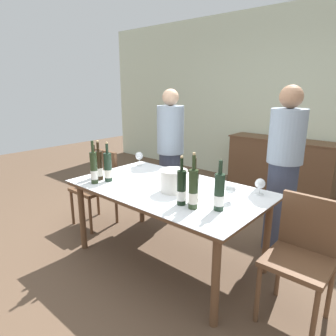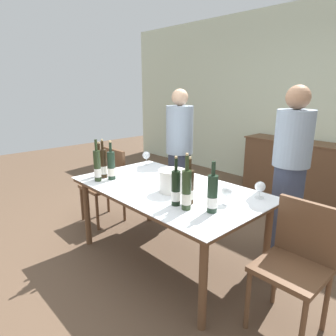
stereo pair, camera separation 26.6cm
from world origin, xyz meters
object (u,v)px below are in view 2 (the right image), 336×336
ice_bucket (172,180)px  wine_bottle_0 (186,191)px  wine_bottle_3 (100,164)px  wine_bottle_4 (176,189)px  wine_bottle_1 (189,188)px  wine_bottle_2 (212,195)px  wine_bottle_5 (97,167)px  chair_right_end (297,257)px  person_guest_left (289,176)px  sideboard_cabinet (298,169)px  dining_table (168,194)px  wine_glass_0 (227,192)px  wine_glass_1 (260,187)px  wine_bottle_6 (103,164)px  wine_glass_2 (146,155)px  wine_bottle_7 (111,166)px  chair_left_end (108,180)px  person_host (179,154)px

ice_bucket → wine_bottle_0: bearing=-28.3°
wine_bottle_3 → wine_bottle_4: bearing=1.1°
wine_bottle_1 → wine_bottle_2: 0.23m
wine_bottle_5 → chair_right_end: bearing=14.3°
wine_bottle_3 → person_guest_left: size_ratio=0.21×
sideboard_cabinet → dining_table: size_ratio=0.92×
sideboard_cabinet → wine_glass_0: (0.56, -2.55, 0.41)m
wine_glass_1 → wine_bottle_6: bearing=-154.9°
sideboard_cabinet → wine_bottle_4: bearing=-83.9°
chair_right_end → wine_glass_2: bearing=172.1°
wine_bottle_1 → ice_bucket: bearing=162.9°
dining_table → wine_bottle_2: (0.62, -0.14, 0.20)m
sideboard_cabinet → wine_glass_1: bearing=-73.6°
wine_bottle_0 → wine_bottle_1: wine_bottle_0 is taller
wine_bottle_7 → sideboard_cabinet: bearing=78.3°
wine_bottle_6 → wine_bottle_3: bearing=173.7°
sideboard_cabinet → wine_glass_0: 2.65m
wine_bottle_0 → sideboard_cabinet: bearing=98.3°
wine_bottle_0 → chair_left_end: (-1.64, 0.32, -0.37)m
dining_table → wine_bottle_1: size_ratio=4.74×
dining_table → wine_glass_0: size_ratio=12.13×
wine_bottle_2 → sideboard_cabinet: bearing=101.8°
wine_bottle_4 → person_guest_left: size_ratio=0.24×
wine_bottle_5 → wine_glass_2: size_ratio=2.52×
wine_bottle_2 → wine_bottle_3: bearing=-174.9°
wine_bottle_7 → person_guest_left: person_guest_left is taller
chair_right_end → chair_left_end: (-2.36, 0.00, -0.01)m
wine_glass_0 → wine_glass_2: size_ratio=0.91×
person_guest_left → ice_bucket: bearing=-122.8°
wine_bottle_3 → wine_bottle_6: wine_bottle_6 is taller
chair_right_end → wine_glass_1: bearing=148.8°
person_guest_left → wine_bottle_5: bearing=-136.2°
wine_bottle_5 → wine_bottle_7: bearing=70.8°
ice_bucket → wine_glass_1: bearing=35.1°
wine_bottle_0 → wine_glass_1: bearing=67.9°
dining_table → person_host: 1.09m
wine_bottle_5 → person_host: size_ratio=0.26×
wine_bottle_4 → chair_left_end: wine_bottle_4 is taller
dining_table → wine_bottle_3: size_ratio=5.08×
wine_bottle_1 → chair_left_end: wine_bottle_1 is taller
ice_bucket → wine_glass_1: 0.73m
wine_bottle_4 → person_guest_left: bearing=72.1°
wine_glass_2 → wine_bottle_0: bearing=-26.1°
wine_bottle_4 → wine_glass_1: bearing=59.4°
wine_bottle_7 → wine_glass_0: 1.19m
wine_bottle_6 → person_host: (-0.04, 1.10, -0.08)m
wine_bottle_0 → wine_glass_1: wine_bottle_0 is taller
sideboard_cabinet → person_guest_left: size_ratio=1.00×
wine_bottle_0 → person_host: 1.57m
wine_bottle_2 → person_guest_left: bearing=85.1°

